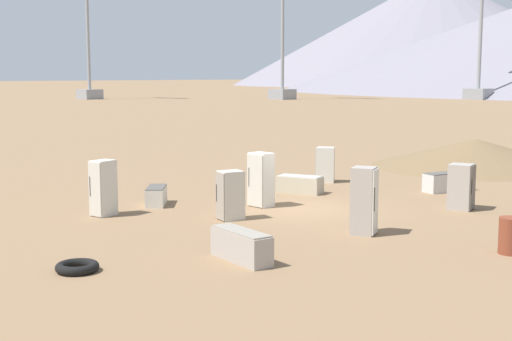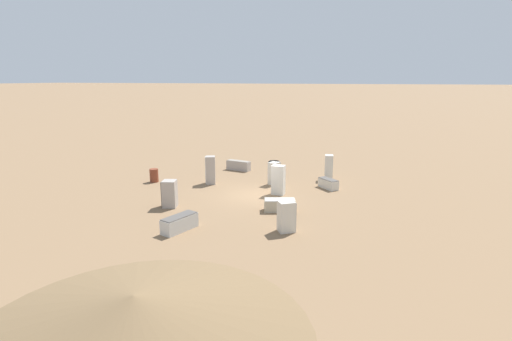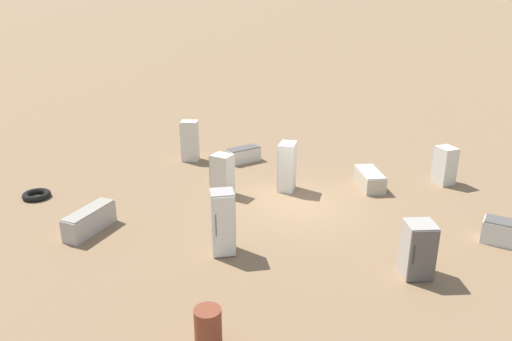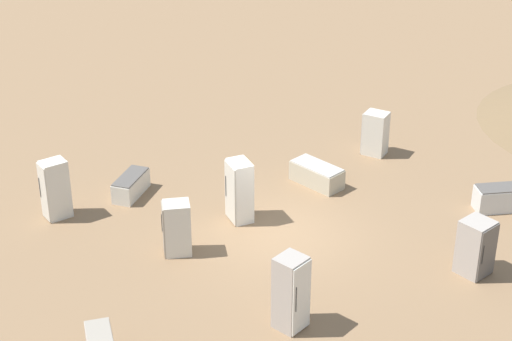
% 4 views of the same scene
% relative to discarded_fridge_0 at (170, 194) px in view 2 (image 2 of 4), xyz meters
% --- Properties ---
extents(ground_plane, '(1000.00, 1000.00, 0.00)m').
position_rel_discarded_fridge_0_xyz_m(ground_plane, '(-3.90, -3.68, -0.77)').
color(ground_plane, '#846647').
extents(dirt_mound, '(10.11, 10.11, 1.38)m').
position_rel_discarded_fridge_0_xyz_m(dirt_mound, '(-5.15, 10.75, -0.08)').
color(dirt_mound, brown).
rests_on(dirt_mound, ground_plane).
extents(discarded_fridge_0, '(0.95, 0.92, 1.54)m').
position_rel_discarded_fridge_0_xyz_m(discarded_fridge_0, '(0.00, 0.00, 0.00)').
color(discarded_fridge_0, '#A89E93').
rests_on(discarded_fridge_0, ground_plane).
extents(discarded_fridge_1, '(0.78, 0.88, 1.54)m').
position_rel_discarded_fridge_0_xyz_m(discarded_fridge_1, '(-4.28, -6.62, -0.00)').
color(discarded_fridge_1, beige).
rests_on(discarded_fridge_1, ground_plane).
extents(discarded_fridge_2, '(0.87, 0.86, 1.92)m').
position_rel_discarded_fridge_0_xyz_m(discarded_fridge_2, '(-0.06, -5.38, 0.19)').
color(discarded_fridge_2, '#A89E93').
rests_on(discarded_fridge_2, ground_plane).
extents(discarded_fridge_3, '(1.49, 1.47, 0.65)m').
position_rel_discarded_fridge_0_xyz_m(discarded_fridge_3, '(-7.96, -6.71, -0.45)').
color(discarded_fridge_3, beige).
rests_on(discarded_fridge_3, ground_plane).
extents(discarded_fridge_4, '(2.00, 0.90, 0.76)m').
position_rel_discarded_fridge_0_xyz_m(discarded_fridge_4, '(-0.43, -9.87, -0.39)').
color(discarded_fridge_4, '#A89E93').
rests_on(discarded_fridge_4, ground_plane).
extents(discarded_fridge_5, '(0.67, 0.83, 1.80)m').
position_rel_discarded_fridge_0_xyz_m(discarded_fridge_5, '(-7.64, -9.06, 0.13)').
color(discarded_fridge_5, beige).
rests_on(discarded_fridge_5, ground_plane).
extents(discarded_fridge_6, '(1.21, 2.00, 0.74)m').
position_rel_discarded_fridge_0_xyz_m(discarded_fridge_6, '(-2.28, 3.04, -0.40)').
color(discarded_fridge_6, silver).
rests_on(discarded_fridge_6, ground_plane).
extents(discarded_fridge_7, '(1.85, 1.26, 0.66)m').
position_rel_discarded_fridge_0_xyz_m(discarded_fridge_7, '(-6.09, -1.26, -0.44)').
color(discarded_fridge_7, '#B2A88E').
rests_on(discarded_fridge_7, ground_plane).
extents(discarded_fridge_8, '(0.98, 0.94, 1.48)m').
position_rel_discarded_fridge_0_xyz_m(discarded_fridge_8, '(-7.16, 1.57, -0.03)').
color(discarded_fridge_8, beige).
rests_on(discarded_fridge_8, ground_plane).
extents(discarded_fridge_9, '(0.80, 0.62, 1.86)m').
position_rel_discarded_fridge_0_xyz_m(discarded_fridge_9, '(-5.18, -4.34, 0.16)').
color(discarded_fridge_9, silver).
rests_on(discarded_fridge_9, ground_plane).
extents(scrap_tire, '(1.00, 1.00, 0.22)m').
position_rel_discarded_fridge_0_xyz_m(scrap_tire, '(-2.43, -13.20, -0.66)').
color(scrap_tire, black).
rests_on(scrap_tire, ground_plane).
extents(rusty_barrel, '(0.59, 0.59, 0.93)m').
position_rel_discarded_fridge_0_xyz_m(rusty_barrel, '(3.90, -4.59, -0.30)').
color(rusty_barrel, brown).
rests_on(rusty_barrel, ground_plane).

